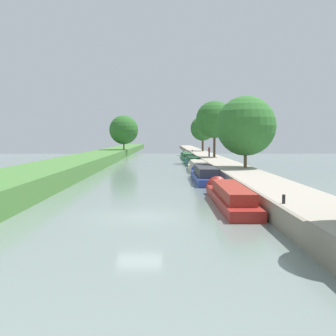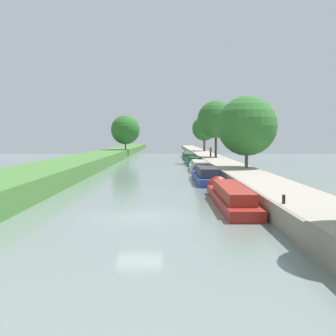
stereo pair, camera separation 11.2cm
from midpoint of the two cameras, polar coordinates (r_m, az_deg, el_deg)
ground_plane at (r=21.68m, az=-4.33°, el=-7.14°), size 160.00×160.00×0.00m
right_towpath at (r=22.79m, az=18.98°, el=-5.42°), size 3.98×260.00×1.08m
stone_quay at (r=22.18m, az=13.80°, el=-5.50°), size 0.25×260.00×1.13m
narrowboat_red at (r=26.20m, az=8.73°, el=-3.96°), size 1.89×12.05×1.91m
narrowboat_blue at (r=39.54m, az=5.22°, el=-0.95°), size 2.14×11.59×2.20m
narrowboat_cream at (r=50.85m, az=4.22°, el=0.20°), size 1.99×10.49×2.01m
narrowboat_teal at (r=63.19m, az=3.40°, el=1.08°), size 1.81×12.41×1.82m
narrowboat_green at (r=79.33m, az=2.66°, el=1.75°), size 1.95×16.89×1.86m
tree_rightbank_midnear at (r=42.82m, az=11.21°, el=6.04°), size 6.40×6.40×7.67m
tree_rightbank_midfar at (r=64.59m, az=6.77°, el=7.03°), size 6.10×6.10×9.18m
tree_rightbank_far at (r=92.68m, az=5.06°, el=5.76°), size 5.77×5.77×8.16m
tree_leftbank_downstream at (r=85.11m, az=-6.51°, el=5.56°), size 6.24×6.24×7.41m
person_walking at (r=66.25m, az=5.98°, el=2.44°), size 0.34×0.34×1.66m
mooring_bollard_near at (r=20.28m, az=16.38°, el=-4.38°), size 0.16×0.16×0.45m
mooring_bollard_far at (r=86.89m, az=3.52°, el=2.53°), size 0.16×0.16×0.45m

